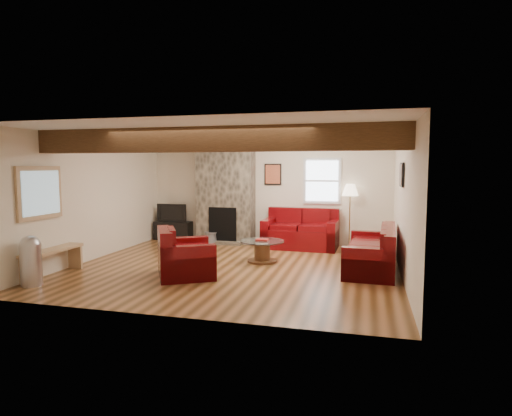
{
  "coord_description": "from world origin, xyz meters",
  "views": [
    {
      "loc": [
        2.37,
        -7.56,
        1.89
      ],
      "look_at": [
        0.32,
        0.4,
        1.09
      ],
      "focal_mm": 30.0,
      "sensor_mm": 36.0,
      "label": 1
    }
  ],
  "objects_px": {
    "armchair_red": "(186,252)",
    "floor_lamp": "(350,193)",
    "television": "(173,213)",
    "tv_cabinet": "(173,230)",
    "coffee_table": "(262,251)",
    "loveseat": "(301,229)",
    "sofa_three": "(371,248)"
  },
  "relations": [
    {
      "from": "sofa_three",
      "to": "floor_lamp",
      "type": "bearing_deg",
      "value": -164.74
    },
    {
      "from": "armchair_red",
      "to": "floor_lamp",
      "type": "xyz_separation_m",
      "value": [
        2.64,
        3.37,
        0.85
      ]
    },
    {
      "from": "coffee_table",
      "to": "television",
      "type": "height_order",
      "value": "television"
    },
    {
      "from": "armchair_red",
      "to": "television",
      "type": "distance_m",
      "value": 3.83
    },
    {
      "from": "coffee_table",
      "to": "floor_lamp",
      "type": "relative_size",
      "value": 0.59
    },
    {
      "from": "sofa_three",
      "to": "coffee_table",
      "type": "xyz_separation_m",
      "value": [
        -2.08,
        0.12,
        -0.18
      ]
    },
    {
      "from": "loveseat",
      "to": "coffee_table",
      "type": "xyz_separation_m",
      "value": [
        -0.52,
        -1.66,
        -0.24
      ]
    },
    {
      "from": "sofa_three",
      "to": "tv_cabinet",
      "type": "xyz_separation_m",
      "value": [
        -4.93,
        2.08,
        -0.16
      ]
    },
    {
      "from": "coffee_table",
      "to": "floor_lamp",
      "type": "xyz_separation_m",
      "value": [
        1.62,
        1.98,
        1.05
      ]
    },
    {
      "from": "television",
      "to": "floor_lamp",
      "type": "xyz_separation_m",
      "value": [
        4.47,
        0.02,
        0.56
      ]
    },
    {
      "from": "armchair_red",
      "to": "coffee_table",
      "type": "distance_m",
      "value": 1.74
    },
    {
      "from": "tv_cabinet",
      "to": "floor_lamp",
      "type": "xyz_separation_m",
      "value": [
        4.47,
        0.02,
        1.03
      ]
    },
    {
      "from": "armchair_red",
      "to": "coffee_table",
      "type": "xyz_separation_m",
      "value": [
        1.02,
        1.39,
        -0.2
      ]
    },
    {
      "from": "television",
      "to": "tv_cabinet",
      "type": "bearing_deg",
      "value": 0.0
    },
    {
      "from": "television",
      "to": "sofa_three",
      "type": "bearing_deg",
      "value": -22.9
    },
    {
      "from": "loveseat",
      "to": "tv_cabinet",
      "type": "height_order",
      "value": "loveseat"
    },
    {
      "from": "armchair_red",
      "to": "tv_cabinet",
      "type": "xyz_separation_m",
      "value": [
        -1.83,
        3.35,
        -0.18
      ]
    },
    {
      "from": "sofa_three",
      "to": "armchair_red",
      "type": "xyz_separation_m",
      "value": [
        -3.1,
        -1.27,
        0.02
      ]
    },
    {
      "from": "television",
      "to": "coffee_table",
      "type": "bearing_deg",
      "value": -34.52
    },
    {
      "from": "coffee_table",
      "to": "loveseat",
      "type": "bearing_deg",
      "value": 72.77
    },
    {
      "from": "armchair_red",
      "to": "loveseat",
      "type": "bearing_deg",
      "value": -56.45
    },
    {
      "from": "sofa_three",
      "to": "coffee_table",
      "type": "bearing_deg",
      "value": -90.42
    },
    {
      "from": "coffee_table",
      "to": "television",
      "type": "relative_size",
      "value": 1.1
    },
    {
      "from": "sofa_three",
      "to": "armchair_red",
      "type": "height_order",
      "value": "armchair_red"
    },
    {
      "from": "loveseat",
      "to": "television",
      "type": "relative_size",
      "value": 2.13
    },
    {
      "from": "sofa_three",
      "to": "television",
      "type": "height_order",
      "value": "television"
    },
    {
      "from": "coffee_table",
      "to": "tv_cabinet",
      "type": "height_order",
      "value": "tv_cabinet"
    },
    {
      "from": "armchair_red",
      "to": "floor_lamp",
      "type": "relative_size",
      "value": 0.69
    },
    {
      "from": "coffee_table",
      "to": "floor_lamp",
      "type": "bearing_deg",
      "value": 50.79
    },
    {
      "from": "armchair_red",
      "to": "coffee_table",
      "type": "bearing_deg",
      "value": -66.0
    },
    {
      "from": "sofa_three",
      "to": "television",
      "type": "bearing_deg",
      "value": -110.0
    },
    {
      "from": "coffee_table",
      "to": "floor_lamp",
      "type": "distance_m",
      "value": 2.77
    }
  ]
}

